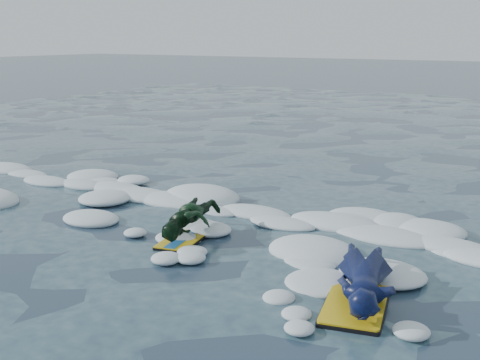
% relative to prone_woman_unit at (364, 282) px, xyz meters
% --- Properties ---
extents(ground, '(120.00, 120.00, 0.00)m').
position_rel_prone_woman_unit_xyz_m(ground, '(-3.00, 0.39, -0.20)').
color(ground, '#1C3343').
rests_on(ground, ground).
extents(foam_band, '(12.00, 3.10, 0.30)m').
position_rel_prone_woman_unit_xyz_m(foam_band, '(-3.00, 1.42, -0.20)').
color(foam_band, white).
rests_on(foam_band, ground).
extents(prone_woman_unit, '(1.05, 1.64, 0.40)m').
position_rel_prone_woman_unit_xyz_m(prone_woman_unit, '(0.00, 0.00, 0.00)').
color(prone_woman_unit, black).
rests_on(prone_woman_unit, ground).
extents(prone_child_unit, '(0.76, 1.24, 0.45)m').
position_rel_prone_woman_unit_xyz_m(prone_child_unit, '(-2.50, 0.61, 0.03)').
color(prone_child_unit, black).
rests_on(prone_child_unit, ground).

